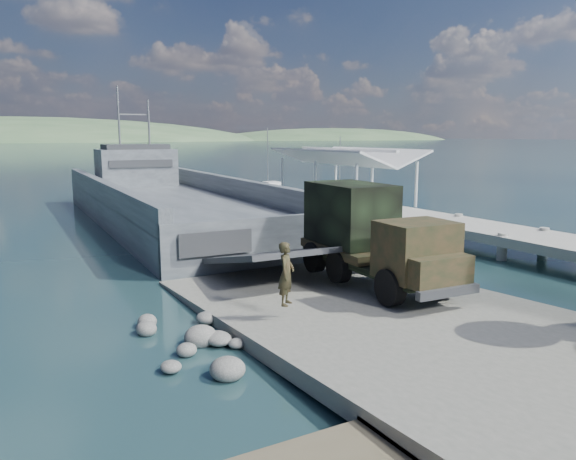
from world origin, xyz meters
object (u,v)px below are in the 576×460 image
Objects in this scene: military_truck at (370,235)px; sailboat_far at (268,189)px; soldier at (286,286)px; sailboat_near at (340,196)px; pier at (354,198)px; landing_craft at (171,210)px.

sailboat_far is at bearing 71.50° from military_truck.
soldier is 37.71m from sailboat_near.
pier is 21.69× the size of soldier.
military_truck is at bearing -84.65° from landing_craft.
landing_craft is 21.67m from military_truck.
landing_craft is 24.00m from soldier.
sailboat_near is at bearing -69.76° from sailboat_far.
sailboat_near is at bearing 7.92° from soldier.
landing_craft reaches higher than sailboat_near.
pier is at bearing -102.32° from sailboat_near.
military_truck is at bearing -108.36° from sailboat_far.
sailboat_far is at bearing 124.67° from sailboat_near.
sailboat_far reaches higher than military_truck.
military_truck is 4.10× the size of soldier.
landing_craft reaches higher than sailboat_far.
sailboat_near is at bearing 59.69° from pier.
sailboat_far is (-2.87, 9.57, 0.05)m from sailboat_near.
military_truck is (-11.21, -16.37, 0.79)m from pier.
soldier is 0.28× the size of sailboat_far.
landing_craft is 5.26× the size of sailboat_far.
pier is 19.86m from military_truck.
soldier is 44.32m from sailboat_far.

